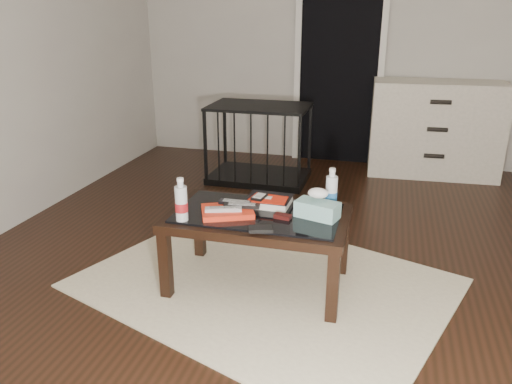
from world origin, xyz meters
TOP-DOWN VIEW (x-y plane):
  - ground at (0.00, 0.00)m, footprint 5.00×5.00m
  - doorway at (-0.40, 2.47)m, footprint 0.90×0.08m
  - coffee_table at (-0.53, -0.27)m, footprint 1.00×0.60m
  - rug at (-0.49, -0.25)m, footprint 2.40×2.10m
  - dresser at (0.57, 2.23)m, footprint 1.22×0.56m
  - pet_crate at (-1.01, 1.61)m, footprint 0.91×0.61m
  - magazines at (-0.68, -0.34)m, footprint 0.34×0.30m
  - remote_silver at (-0.70, -0.37)m, footprint 0.21×0.11m
  - remote_black_front at (-0.61, -0.29)m, footprint 0.21×0.08m
  - remote_black_back at (-0.66, -0.26)m, footprint 0.20×0.05m
  - textbook at (-0.49, -0.14)m, footprint 0.26×0.21m
  - dvd_mailers at (-0.50, -0.17)m, footprint 0.21×0.16m
  - ipod at (-0.54, -0.19)m, footprint 0.08×0.11m
  - flip_phone at (-0.38, -0.32)m, footprint 0.10×0.06m
  - wallet at (-0.45, -0.51)m, footprint 0.14×0.10m
  - water_bottle_left at (-0.89, -0.48)m, footprint 0.08×0.08m
  - water_bottle_right at (-0.14, -0.11)m, footprint 0.08×0.08m
  - tissue_box at (-0.20, -0.26)m, footprint 0.25×0.18m

SIDE VIEW (x-z plane):
  - ground at x=0.00m, z-range 0.00..0.00m
  - rug at x=-0.49m, z-range 0.00..0.01m
  - pet_crate at x=-1.01m, z-range -0.12..0.59m
  - coffee_table at x=-0.53m, z-range 0.17..0.63m
  - dresser at x=0.57m, z-range 0.00..0.90m
  - wallet at x=-0.45m, z-range 0.46..0.48m
  - flip_phone at x=-0.38m, z-range 0.46..0.48m
  - magazines at x=-0.68m, z-range 0.46..0.49m
  - textbook at x=-0.49m, z-range 0.46..0.51m
  - remote_silver at x=-0.70m, z-range 0.49..0.51m
  - remote_black_front at x=-0.61m, z-range 0.49..0.51m
  - remote_black_back at x=-0.66m, z-range 0.49..0.51m
  - tissue_box at x=-0.20m, z-range 0.46..0.55m
  - dvd_mailers at x=-0.50m, z-range 0.51..0.51m
  - ipod at x=-0.54m, z-range 0.51..0.53m
  - water_bottle_left at x=-0.89m, z-range 0.46..0.70m
  - water_bottle_right at x=-0.14m, z-range 0.46..0.70m
  - doorway at x=-0.40m, z-range -0.01..2.06m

